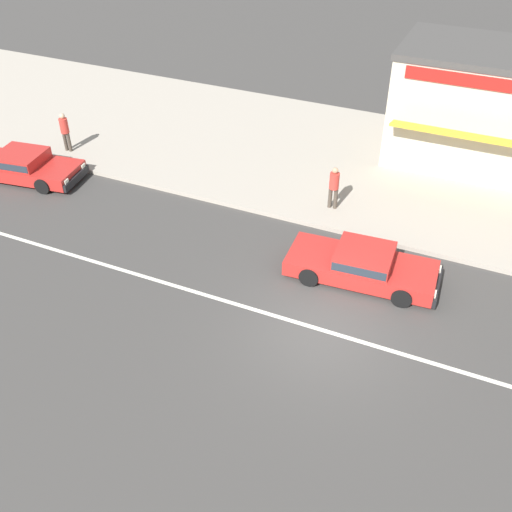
# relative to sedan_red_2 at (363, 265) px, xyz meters

# --- Properties ---
(ground_plane) EXTENTS (160.00, 160.00, 0.00)m
(ground_plane) POSITION_rel_sedan_red_2_xyz_m (-0.34, -2.64, -0.54)
(ground_plane) COLOR #423F3D
(lane_centre_stripe) EXTENTS (50.40, 0.14, 0.01)m
(lane_centre_stripe) POSITION_rel_sedan_red_2_xyz_m (-0.34, -2.64, -0.53)
(lane_centre_stripe) COLOR silver
(lane_centre_stripe) RESTS_ON ground
(kerb_strip) EXTENTS (68.00, 10.00, 0.15)m
(kerb_strip) POSITION_rel_sedan_red_2_xyz_m (-0.34, 7.02, -0.46)
(kerb_strip) COLOR #ADA393
(kerb_strip) RESTS_ON ground
(sedan_red_2) EXTENTS (4.68, 2.11, 1.06)m
(sedan_red_2) POSITION_rel_sedan_red_2_xyz_m (0.00, 0.00, 0.00)
(sedan_red_2) COLOR red
(sedan_red_2) RESTS_ON ground
(sedan_red_3) EXTENTS (4.89, 2.40, 1.06)m
(sedan_red_3) POSITION_rel_sedan_red_2_xyz_m (-13.76, 0.74, 0.00)
(sedan_red_3) COLOR red
(sedan_red_3) RESTS_ON ground
(pedestrian_mid_kerb) EXTENTS (0.34, 0.34, 1.63)m
(pedestrian_mid_kerb) POSITION_rel_sedan_red_2_xyz_m (-13.43, 3.07, 0.57)
(pedestrian_mid_kerb) COLOR #4C4238
(pedestrian_mid_kerb) RESTS_ON kerb_strip
(pedestrian_by_shop) EXTENTS (0.34, 0.34, 1.59)m
(pedestrian_by_shop) POSITION_rel_sedan_red_2_xyz_m (-2.03, 3.30, 0.54)
(pedestrian_by_shop) COLOR #4C4238
(pedestrian_by_shop) RESTS_ON kerb_strip
(shopfront_corner_warung) EXTENTS (6.91, 5.17, 4.44)m
(shopfront_corner_warung) POSITION_rel_sedan_red_2_xyz_m (2.06, 9.19, 1.84)
(shopfront_corner_warung) COLOR beige
(shopfront_corner_warung) RESTS_ON kerb_strip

